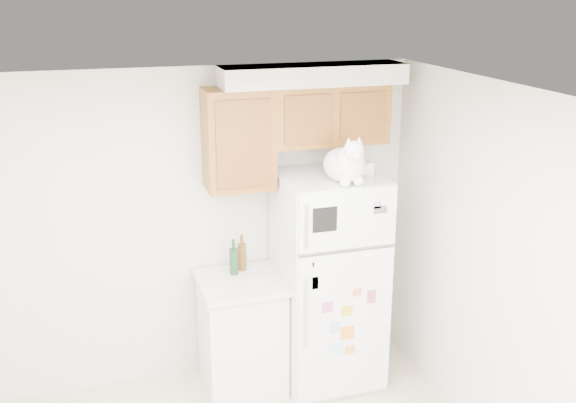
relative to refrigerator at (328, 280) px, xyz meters
name	(u,v)px	position (x,y,z in m)	size (l,w,h in m)	color
room_shell	(238,264)	(-1.03, -1.36, 0.82)	(3.84, 4.04, 2.52)	silver
refrigerator	(328,280)	(0.00, 0.00, 0.00)	(0.76, 0.78, 1.70)	white
base_counter	(242,333)	(-0.69, 0.07, -0.39)	(0.64, 0.64, 0.92)	white
cat	(346,164)	(0.05, -0.18, 0.99)	(0.36, 0.52, 0.37)	white
storage_box_back	(351,167)	(0.17, 0.03, 0.90)	(0.18, 0.13, 0.10)	white
storage_box_front	(362,168)	(0.25, -0.01, 0.89)	(0.15, 0.11, 0.09)	white
bottle_green	(234,257)	(-0.72, 0.18, 0.21)	(0.07, 0.07, 0.28)	#19381E
bottle_amber	(242,252)	(-0.63, 0.25, 0.22)	(0.07, 0.07, 0.29)	#593814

